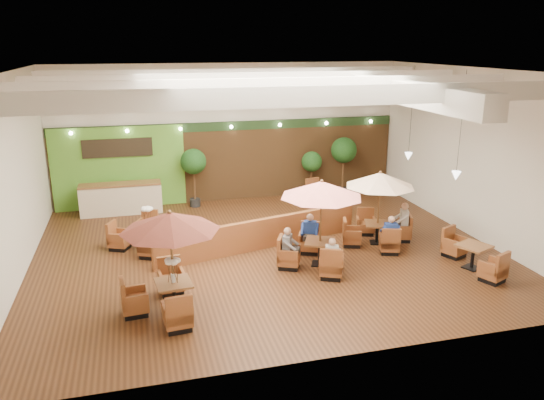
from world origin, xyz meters
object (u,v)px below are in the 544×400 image
object	(u,v)px
service_counter	(121,199)
topiary_0	(193,164)
table_4	(473,257)
diner_2	(289,244)
table_3	(141,234)
diner_3	(390,230)
topiary_2	(344,152)
diner_4	(403,218)
diner_1	(310,230)
table_0	(168,240)
topiary_1	(312,163)
diner_0	(332,253)
booth_divider	(261,234)
table_1	(319,204)
table_2	(379,194)
table_5	(324,200)

from	to	relation	value
service_counter	topiary_0	xyz separation A→B (m)	(2.80, 0.20, 1.14)
table_4	diner_2	distance (m)	5.30
table_3	diner_3	xyz separation A→B (m)	(7.39, -2.46, 0.30)
topiary_2	diner_4	xyz separation A→B (m)	(-0.17, -5.54, -1.08)
topiary_2	diner_1	xyz separation A→B (m)	(-3.42, -5.76, -1.10)
table_0	diner_1	xyz separation A→B (m)	(4.40, 2.64, -1.07)
topiary_1	diner_4	size ratio (longest dim) A/B	2.32
diner_0	table_0	bearing A→B (deg)	-152.31
topiary_1	diner_3	bearing A→B (deg)	-86.79
service_counter	booth_divider	xyz separation A→B (m)	(4.28, -4.83, -0.10)
diner_0	table_4	bearing A→B (deg)	11.93
booth_divider	topiary_1	distance (m)	6.14
diner_4	table_1	bearing A→B (deg)	130.35
diner_0	diner_1	distance (m)	1.88
table_1	diner_2	xyz separation A→B (m)	(-0.88, -0.00, -1.11)
diner_4	diner_0	bearing A→B (deg)	143.96
table_2	table_4	xyz separation A→B (m)	(1.78, -2.54, -1.31)
table_2	topiary_1	distance (m)	5.55
table_3	diner_1	bearing A→B (deg)	5.19
table_0	diner_3	world-z (taller)	table_0
table_4	diner_3	xyz separation A→B (m)	(-1.78, 1.66, 0.40)
booth_divider	table_2	size ratio (longest dim) A/B	2.82
topiary_2	diner_1	size ratio (longest dim) A/B	3.17
table_5	diner_3	distance (m)	4.84
topiary_2	table_2	bearing A→B (deg)	-100.68
booth_divider	table_4	size ratio (longest dim) A/B	2.70
table_2	table_5	bearing A→B (deg)	114.66
service_counter	table_2	world-z (taller)	table_2
topiary_0	diner_0	xyz separation A→B (m)	(2.84, -7.64, -1.00)
booth_divider	table_1	size ratio (longest dim) A/B	2.60
table_5	diner_0	size ratio (longest dim) A/B	3.70
topiary_1	diner_0	distance (m)	7.93
topiary_0	table_4	bearing A→B (deg)	-49.10
topiary_0	diner_3	xyz separation A→B (m)	(5.21, -6.42, -0.98)
service_counter	diner_3	xyz separation A→B (m)	(8.02, -6.22, 0.16)
diner_1	table_0	bearing A→B (deg)	55.31
topiary_1	service_counter	bearing A→B (deg)	-178.50
diner_1	diner_3	bearing A→B (deg)	-171.26
booth_divider	table_5	size ratio (longest dim) A/B	2.62
topiary_0	booth_divider	bearing A→B (deg)	-73.65
topiary_1	topiary_2	size ratio (longest dim) A/B	0.79
table_4	topiary_2	size ratio (longest dim) A/B	1.04
topiary_0	diner_4	world-z (taller)	topiary_0
topiary_0	service_counter	bearing A→B (deg)	-175.92
table_0	diner_0	bearing A→B (deg)	4.09
booth_divider	topiary_2	xyz separation A→B (m)	(4.78, 5.03, 1.37)
topiary_2	diner_2	bearing A→B (deg)	-123.06
topiary_1	diner_4	xyz separation A→B (m)	(1.24, -5.54, -0.69)
table_3	diner_4	distance (m)	8.42
service_counter	diner_0	world-z (taller)	diner_0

